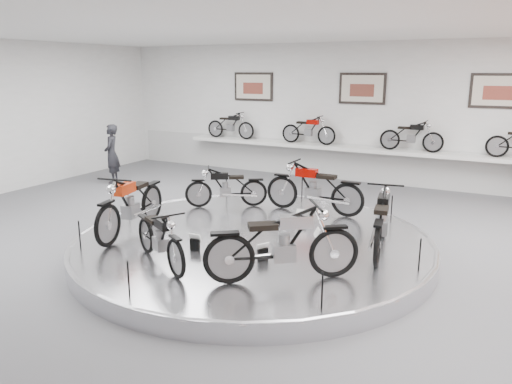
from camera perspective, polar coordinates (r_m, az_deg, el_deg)
The scene contains 20 objects.
floor at distance 8.88m, azimuth -1.30°, elevation -7.45°, with size 16.00×16.00×0.00m, color #535355.
ceiling at distance 8.32m, azimuth -1.46°, elevation 19.18°, with size 16.00×16.00×0.00m, color white.
wall_back at distance 14.85m, azimuth 11.95°, elevation 8.80°, with size 16.00×16.00×0.00m, color white.
dado_band at distance 15.02m, azimuth 11.65°, elevation 3.28°, with size 15.68×0.04×1.10m, color #BCBCBA.
display_platform at distance 9.08m, azimuth -0.39°, elevation -5.97°, with size 6.40×6.40×0.30m, color silver.
platform_rim at distance 9.04m, azimuth -0.39°, elevation -5.25°, with size 6.40×6.40×0.10m, color #B2B2BA.
shelf at distance 14.68m, azimuth 11.43°, elevation 4.83°, with size 11.00×0.55×0.10m, color silver.
poster_left at distance 16.08m, azimuth -0.31°, elevation 11.95°, with size 1.35×0.06×0.88m, color beige.
poster_center at distance 14.77m, azimuth 12.04°, elevation 11.49°, with size 1.35×0.06×0.88m, color beige.
poster_right at distance 14.23m, azimuth 25.94°, elevation 10.35°, with size 1.35×0.06×0.88m, color beige.
shelf_bike_a at distance 16.28m, azimuth -2.93°, elevation 7.42°, with size 1.22×0.42×0.73m, color black, non-canonical shape.
shelf_bike_b at distance 15.10m, azimuth 6.01°, elevation 6.87°, with size 1.22×0.42×0.73m, color #890600, non-canonical shape.
shelf_bike_c at distance 14.28m, azimuth 17.32°, elevation 5.92°, with size 1.22×0.42×0.73m, color black, non-canonical shape.
bike_a at distance 8.43m, azimuth 14.18°, elevation -3.17°, with size 1.78×0.63×1.04m, color black, non-canonical shape.
bike_b at distance 10.44m, azimuth 6.65°, elevation 0.51°, with size 1.83×0.64×1.07m, color #890600, non-canonical shape.
bike_c at distance 10.85m, azimuth -3.43°, elevation 0.58°, with size 1.51×0.53×0.89m, color black, non-canonical shape.
bike_d at distance 9.33m, azimuth -14.11°, elevation -1.26°, with size 1.91×0.67×1.12m, color #B22C0D, non-canonical shape.
bike_e at distance 7.76m, azimuth -10.94°, elevation -5.06°, with size 1.52×0.54×0.89m, color black, non-canonical shape.
bike_f at distance 7.02m, azimuth 3.04°, elevation -5.88°, with size 1.90×0.67×1.12m, color silver, non-canonical shape.
visitor at distance 15.07m, azimuth -16.16°, elevation 4.21°, with size 0.62×0.41×1.70m, color black.
Camera 1 is at (4.01, -7.25, 3.22)m, focal length 35.00 mm.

